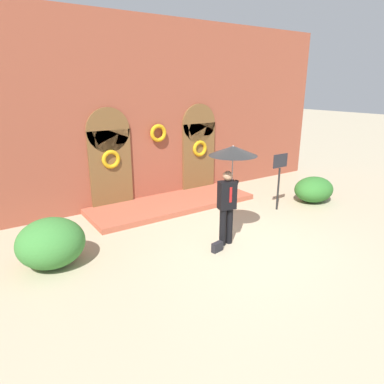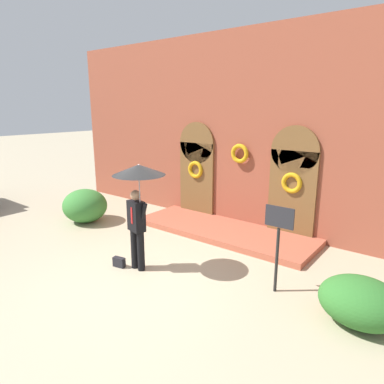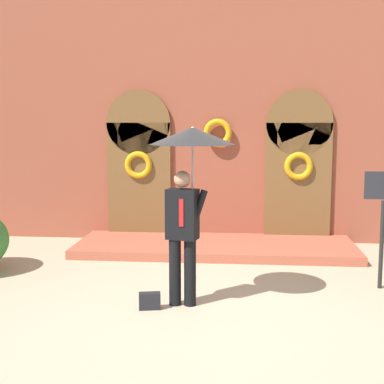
% 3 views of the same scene
% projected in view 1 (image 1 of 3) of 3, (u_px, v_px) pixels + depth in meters
% --- Properties ---
extents(ground_plane, '(80.00, 80.00, 0.00)m').
position_uv_depth(ground_plane, '(236.00, 241.00, 8.35)').
color(ground_plane, tan).
extents(building_facade, '(14.00, 2.30, 5.60)m').
position_uv_depth(building_facade, '(153.00, 117.00, 10.83)').
color(building_facade, brown).
rests_on(building_facade, ground).
extents(person_with_umbrella, '(1.10, 1.10, 2.36)m').
position_uv_depth(person_with_umbrella, '(231.00, 166.00, 7.70)').
color(person_with_umbrella, black).
rests_on(person_with_umbrella, ground).
extents(handbag, '(0.30, 0.17, 0.22)m').
position_uv_depth(handbag, '(217.00, 247.00, 7.82)').
color(handbag, black).
rests_on(handbag, ground).
extents(sign_post, '(0.56, 0.06, 1.72)m').
position_uv_depth(sign_post, '(279.00, 173.00, 10.14)').
color(sign_post, black).
rests_on(sign_post, ground).
extents(shrub_left, '(1.39, 1.33, 1.03)m').
position_uv_depth(shrub_left, '(51.00, 243.00, 7.10)').
color(shrub_left, '#387A33').
rests_on(shrub_left, ground).
extents(shrub_right, '(1.35, 1.10, 0.81)m').
position_uv_depth(shrub_right, '(314.00, 189.00, 11.08)').
color(shrub_right, '#2D6B28').
rests_on(shrub_right, ground).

